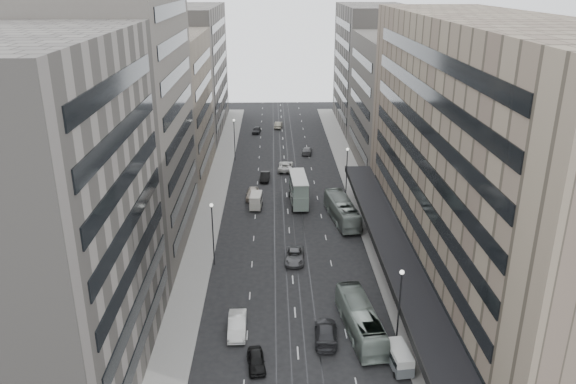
{
  "coord_description": "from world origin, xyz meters",
  "views": [
    {
      "loc": [
        -2.19,
        -50.75,
        33.76
      ],
      "look_at": [
        -0.25,
        19.36,
        6.88
      ],
      "focal_mm": 35.0,
      "sensor_mm": 36.0,
      "label": 1
    }
  ],
  "objects": [
    {
      "name": "sedan_8",
      "position": [
        -5.97,
        75.8,
        0.72
      ],
      "size": [
        2.18,
        4.38,
        1.43
      ],
      "primitive_type": "imported",
      "rotation": [
        0.0,
        0.0,
        -0.12
      ],
      "color": "#232426",
      "rests_on": "ground"
    },
    {
      "name": "sedan_6",
      "position": [
        0.14,
        48.87,
        0.79
      ],
      "size": [
        3.07,
        5.89,
        1.58
      ],
      "primitive_type": "imported",
      "rotation": [
        0.0,
        0.0,
        3.06
      ],
      "color": "white",
      "rests_on": "ground"
    },
    {
      "name": "sedan_3",
      "position": [
        2.87,
        -3.91,
        0.8
      ],
      "size": [
        2.65,
        5.67,
        1.6
      ],
      "primitive_type": "imported",
      "rotation": [
        0.0,
        0.0,
        3.07
      ],
      "color": "#2A2A2D",
      "rests_on": "ground"
    },
    {
      "name": "sedan_2",
      "position": [
        0.38,
        12.73,
        0.71
      ],
      "size": [
        2.64,
        5.22,
        1.41
      ],
      "primitive_type": "imported",
      "rotation": [
        0.0,
        0.0,
        -0.06
      ],
      "color": "#5B5B5E",
      "rests_on": "ground"
    },
    {
      "name": "double_decker",
      "position": [
        1.77,
        31.91,
        2.52
      ],
      "size": [
        2.96,
        8.65,
        4.68
      ],
      "rotation": [
        0.0,
        0.0,
        0.05
      ],
      "color": "slate",
      "rests_on": "ground"
    },
    {
      "name": "lamp_left_near",
      "position": [
        -9.7,
        12.0,
        5.2
      ],
      "size": [
        0.44,
        0.44,
        8.32
      ],
      "color": "#262628",
      "rests_on": "ground"
    },
    {
      "name": "building_left_c",
      "position": [
        -21.5,
        46.0,
        12.5
      ],
      "size": [
        15.0,
        28.0,
        25.0
      ],
      "primitive_type": "cube",
      "color": "#716658",
      "rests_on": "ground"
    },
    {
      "name": "sedan_7",
      "position": [
        4.76,
        59.14,
        0.69
      ],
      "size": [
        2.52,
        4.95,
        1.38
      ],
      "primitive_type": "imported",
      "rotation": [
        0.0,
        0.0,
        3.01
      ],
      "color": "#5E5E61",
      "rests_on": "ground"
    },
    {
      "name": "building_left_b",
      "position": [
        -21.5,
        19.0,
        17.0
      ],
      "size": [
        15.0,
        26.0,
        34.0
      ],
      "primitive_type": "cube",
      "color": "#524D47",
      "rests_on": "ground"
    },
    {
      "name": "sedan_5",
      "position": [
        -3.68,
        43.19,
        0.73
      ],
      "size": [
        1.87,
        4.54,
        1.46
      ],
      "primitive_type": "imported",
      "rotation": [
        0.0,
        0.0,
        -0.07
      ],
      "color": "black",
      "rests_on": "ground"
    },
    {
      "name": "building_right_mid",
      "position": [
        21.5,
        52.0,
        12.0
      ],
      "size": [
        15.0,
        28.0,
        24.0
      ],
      "primitive_type": "cube",
      "color": "#524D47",
      "rests_on": "ground"
    },
    {
      "name": "sedan_0",
      "position": [
        -3.95,
        -7.91,
        0.67
      ],
      "size": [
        2.0,
        4.06,
        1.33
      ],
      "primitive_type": "imported",
      "rotation": [
        0.0,
        0.0,
        0.11
      ],
      "color": "black",
      "rests_on": "ground"
    },
    {
      "name": "building_left_d",
      "position": [
        -21.5,
        79.0,
        14.0
      ],
      "size": [
        15.0,
        38.0,
        28.0
      ],
      "primitive_type": "cube",
      "color": "slate",
      "rests_on": "ground"
    },
    {
      "name": "sidewalk_left",
      "position": [
        -12.0,
        37.5,
        0.07
      ],
      "size": [
        4.0,
        125.0,
        0.15
      ],
      "primitive_type": "cube",
      "color": "gray",
      "rests_on": "ground"
    },
    {
      "name": "building_right_far",
      "position": [
        21.5,
        82.0,
        14.0
      ],
      "size": [
        15.0,
        32.0,
        28.0
      ],
      "primitive_type": "cube",
      "color": "slate",
      "rests_on": "ground"
    },
    {
      "name": "bus_near",
      "position": [
        6.43,
        -2.91,
        1.57
      ],
      "size": [
        3.94,
        11.52,
        3.15
      ],
      "primitive_type": "imported",
      "rotation": [
        0.0,
        0.0,
        3.26
      ],
      "color": "gray",
      "rests_on": "ground"
    },
    {
      "name": "vw_microbus",
      "position": [
        9.2,
        -8.44,
        1.17
      ],
      "size": [
        2.13,
        4.04,
        2.1
      ],
      "rotation": [
        0.0,
        0.0,
        0.11
      ],
      "color": "#53585B",
      "rests_on": "ground"
    },
    {
      "name": "building_left_a",
      "position": [
        -21.5,
        -8.0,
        15.0
      ],
      "size": [
        15.0,
        28.0,
        30.0
      ],
      "primitive_type": "cube",
      "color": "slate",
      "rests_on": "ground"
    },
    {
      "name": "department_store",
      "position": [
        21.45,
        8.0,
        14.95
      ],
      "size": [
        19.2,
        60.0,
        30.0
      ],
      "color": "#7E6F5C",
      "rests_on": "ground"
    },
    {
      "name": "sedan_9",
      "position": [
        -0.83,
        80.45,
        0.76
      ],
      "size": [
        2.14,
        4.75,
        1.51
      ],
      "primitive_type": "imported",
      "rotation": [
        0.0,
        0.0,
        3.02
      ],
      "color": "#9F9984",
      "rests_on": "ground"
    },
    {
      "name": "sedan_4",
      "position": [
        -5.62,
        34.55,
        0.83
      ],
      "size": [
        2.23,
        4.98,
        1.66
      ],
      "primitive_type": "imported",
      "rotation": [
        0.0,
        0.0,
        -0.06
      ],
      "color": "#B7A998",
      "rests_on": "ground"
    },
    {
      "name": "lamp_right_near",
      "position": [
        9.7,
        -5.0,
        5.2
      ],
      "size": [
        0.44,
        0.44,
        8.32
      ],
      "color": "#262628",
      "rests_on": "ground"
    },
    {
      "name": "sidewalk_right",
      "position": [
        12.0,
        37.5,
        0.07
      ],
      "size": [
        4.0,
        125.0,
        0.15
      ],
      "primitive_type": "cube",
      "color": "gray",
      "rests_on": "ground"
    },
    {
      "name": "panel_van",
      "position": [
        -4.95,
        30.35,
        1.32
      ],
      "size": [
        2.09,
        3.9,
        2.39
      ],
      "rotation": [
        0.0,
        0.0,
        -0.07
      ],
      "color": "#B4B0A2",
      "rests_on": "ground"
    },
    {
      "name": "lamp_left_far",
      "position": [
        -9.7,
        55.0,
        5.2
      ],
      "size": [
        0.44,
        0.44,
        8.32
      ],
      "color": "#262628",
      "rests_on": "ground"
    },
    {
      "name": "bus_far",
      "position": [
        7.9,
        25.22,
        1.66
      ],
      "size": [
        4.38,
        12.2,
        3.32
      ],
      "primitive_type": "imported",
      "rotation": [
        0.0,
        0.0,
        3.28
      ],
      "color": "gray",
      "rests_on": "ground"
    },
    {
      "name": "ground",
      "position": [
        0.0,
        0.0,
        0.0
      ],
      "size": [
        220.0,
        220.0,
        0.0
      ],
      "primitive_type": "plane",
      "color": "black",
      "rests_on": "ground"
    },
    {
      "name": "sedan_1",
      "position": [
        -6.01,
        -2.44,
        0.84
      ],
      "size": [
        1.87,
        5.12,
        1.68
      ],
      "primitive_type": "imported",
      "rotation": [
        0.0,
        0.0,
        0.02
      ],
      "color": "white",
      "rests_on": "ground"
    },
    {
      "name": "lamp_right_far",
      "position": [
        9.7,
        35.0,
        5.2
      ],
      "size": [
        0.44,
        0.44,
        8.32
      ],
      "color": "#262628",
      "rests_on": "ground"
    }
  ]
}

